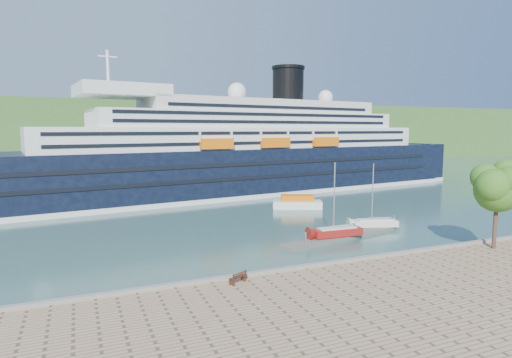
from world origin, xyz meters
name	(u,v)px	position (x,y,z in m)	size (l,w,h in m)	color
ground	(371,267)	(0.00, 0.00, 0.00)	(400.00, 400.00, 0.00)	#305654
far_hillside	(147,134)	(0.00, 145.00, 12.00)	(400.00, 50.00, 24.00)	#305723
quay_coping	(372,257)	(0.00, -0.20, 1.15)	(220.00, 0.50, 0.30)	slate
cruise_ship	(237,128)	(4.95, 51.96, 13.95)	(124.23, 18.09, 27.90)	black
park_bench	(237,277)	(-14.83, -1.46, 1.53)	(1.66, 0.68, 1.06)	#472214
promenade_tree	(497,201)	(14.36, -2.39, 6.19)	(6.27, 6.27, 10.39)	#30641A
floating_pontoon	(342,237)	(3.96, 10.84, 0.21)	(18.98, 2.32, 0.42)	#66615B
sailboat_red	(338,203)	(2.97, 10.59, 4.65)	(7.20, 2.00, 9.30)	maroon
sailboat_white_far	(376,198)	(10.82, 13.09, 4.37)	(6.76, 1.88, 8.73)	silver
tender_launch	(297,202)	(8.43, 31.28, 1.19)	(8.59, 2.94, 2.37)	orange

